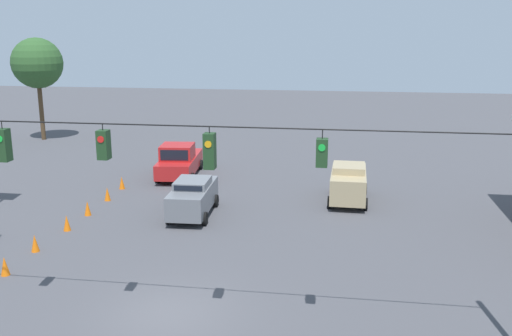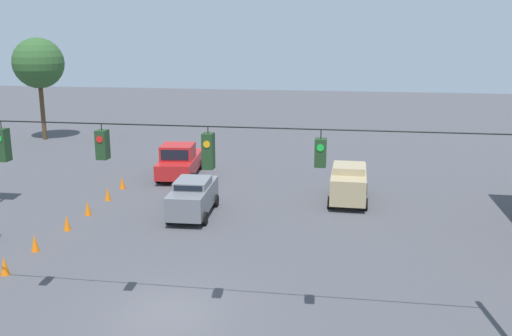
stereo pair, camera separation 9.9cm
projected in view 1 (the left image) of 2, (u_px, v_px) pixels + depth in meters
The scene contains 12 objects.
ground_plane at pixel (169, 313), 18.46m from camera, with size 140.00×140.00×0.00m, color #47474C.
overhead_signal_span at pixel (155, 184), 16.81m from camera, with size 21.26×0.38×7.21m.
sedan_tan_oncoming_far at pixel (348, 182), 30.27m from camera, with size 2.09×4.43×2.00m.
sedan_grey_withflow_mid at pixel (193, 196), 28.03m from camera, with size 2.08×4.53×1.82m.
pickup_truck_red_withflow_far at pixel (179, 161), 35.42m from camera, with size 2.68×5.54×2.12m.
traffic_cone_nearest at pixel (5, 266), 21.22m from camera, with size 0.33×0.33×0.73m, color orange.
traffic_cone_second at pixel (35, 243), 23.50m from camera, with size 0.33×0.33×0.73m, color orange.
traffic_cone_third at pixel (67, 223), 25.95m from camera, with size 0.33×0.33×0.73m, color orange.
traffic_cone_fourth at pixel (88, 208), 28.09m from camera, with size 0.33×0.33×0.73m, color orange.
traffic_cone_fifth at pixel (107, 194), 30.52m from camera, with size 0.33×0.33×0.73m, color orange.
traffic_cone_farthest at pixel (122, 183), 32.78m from camera, with size 0.33×0.33×0.73m, color orange.
tree_horizon_left at pixel (37, 64), 46.14m from camera, with size 4.08×4.08×8.34m.
Camera 1 is at (-5.34, 16.20, 8.94)m, focal length 40.00 mm.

